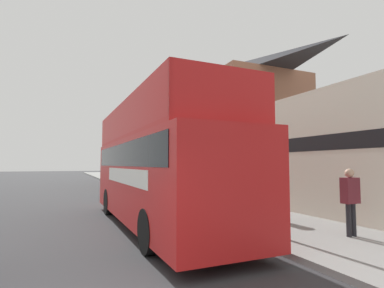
% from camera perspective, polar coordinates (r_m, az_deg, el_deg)
% --- Properties ---
extents(ground_plane, '(144.00, 144.00, 0.00)m').
position_cam_1_polar(ground_plane, '(24.09, -23.63, -8.40)').
color(ground_plane, '#333335').
extents(sidewalk, '(3.91, 108.00, 0.14)m').
position_cam_1_polar(sidewalk, '(22.07, -6.29, -8.96)').
color(sidewalk, gray).
rests_on(sidewalk, ground_plane).
extents(brick_terrace_rear, '(6.00, 23.49, 10.60)m').
position_cam_1_polar(brick_terrace_rear, '(28.21, 0.70, 2.77)').
color(brick_terrace_rear, '#9E664C').
rests_on(brick_terrace_rear, ground_plane).
extents(tour_bus, '(2.55, 9.85, 4.01)m').
position_cam_1_polar(tour_bus, '(10.15, -6.87, -5.06)').
color(tour_bus, red).
rests_on(tour_bus, ground_plane).
extents(parked_car_ahead_of_bus, '(1.93, 4.56, 1.45)m').
position_cam_1_polar(parked_car_ahead_of_bus, '(18.45, -12.82, -7.98)').
color(parked_car_ahead_of_bus, silver).
rests_on(parked_car_ahead_of_bus, ground_plane).
extents(pedestrian_second, '(0.47, 0.26, 1.78)m').
position_cam_1_polar(pedestrian_second, '(9.10, 27.90, -8.64)').
color(pedestrian_second, '#232328').
rests_on(pedestrian_second, sidewalk).
extents(lamp_post_nearest, '(0.35, 0.35, 4.31)m').
position_cam_1_polar(lamp_post_nearest, '(8.63, 14.19, 3.58)').
color(lamp_post_nearest, black).
rests_on(lamp_post_nearest, sidewalk).
extents(lamp_post_second, '(0.35, 0.35, 4.99)m').
position_cam_1_polar(lamp_post_second, '(16.14, -4.56, 1.55)').
color(lamp_post_second, black).
rests_on(lamp_post_second, sidewalk).
extents(litter_bin, '(0.48, 0.48, 0.93)m').
position_cam_1_polar(litter_bin, '(10.58, 15.71, -11.35)').
color(litter_bin, black).
rests_on(litter_bin, sidewalk).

